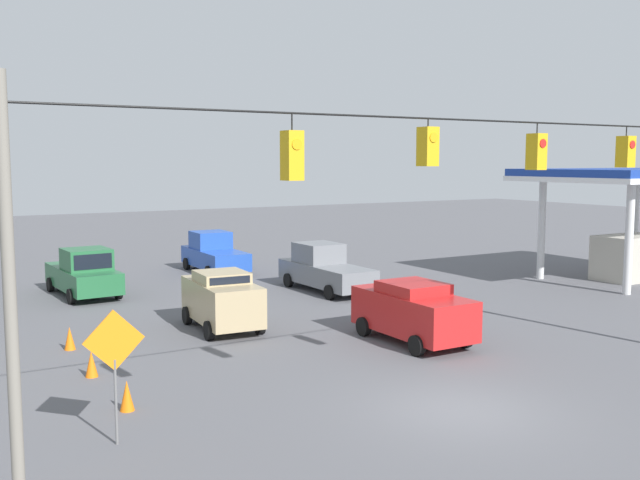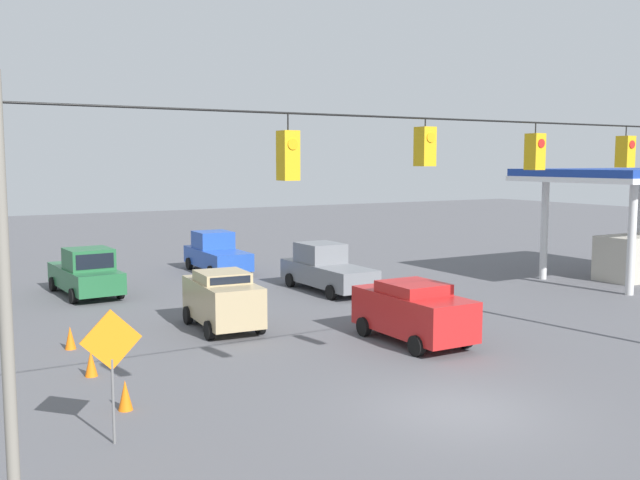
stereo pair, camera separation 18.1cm
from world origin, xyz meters
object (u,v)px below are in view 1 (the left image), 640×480
object	(u,v)px
overhead_signal_span	(481,215)
traffic_cone_third	(70,338)
pickup_truck_green_withflow_far	(84,274)
traffic_cone_second	(91,364)
gas_station	(634,199)
work_zone_sign	(114,351)
sedan_tan_withflow_mid	(222,299)
traffic_cone_nearest	(127,396)
sedan_red_crossing_near	(413,311)
pickup_truck_grey_oncoming_far	(324,269)
pickup_truck_blue_oncoming_deep	(214,254)

from	to	relation	value
overhead_signal_span	traffic_cone_third	bearing A→B (deg)	-58.56
overhead_signal_span	pickup_truck_green_withflow_far	distance (m)	20.70
traffic_cone_second	gas_station	size ratio (longest dim) A/B	0.07
work_zone_sign	sedan_tan_withflow_mid	bearing A→B (deg)	-125.12
traffic_cone_second	overhead_signal_span	bearing A→B (deg)	131.23
overhead_signal_span	traffic_cone_nearest	bearing A→B (deg)	-34.54
sedan_red_crossing_near	traffic_cone_nearest	xyz separation A→B (m)	(9.78, 1.69, -0.66)
pickup_truck_green_withflow_far	sedan_tan_withflow_mid	world-z (taller)	pickup_truck_green_withflow_far
pickup_truck_grey_oncoming_far	traffic_cone_second	xyz separation A→B (m)	(12.17, 7.94, -0.61)
pickup_truck_grey_oncoming_far	pickup_truck_green_withflow_far	distance (m)	10.55
pickup_truck_green_withflow_far	work_zone_sign	xyz separation A→B (m)	(3.16, 17.21, 1.01)
sedan_red_crossing_near	traffic_cone_second	distance (m)	9.99
traffic_cone_nearest	work_zone_sign	bearing A→B (deg)	68.64
traffic_cone_third	gas_station	size ratio (longest dim) A/B	0.07
pickup_truck_grey_oncoming_far	sedan_tan_withflow_mid	world-z (taller)	pickup_truck_grey_oncoming_far
traffic_cone_third	overhead_signal_span	bearing A→B (deg)	121.44
pickup_truck_blue_oncoming_deep	sedan_red_crossing_near	distance (m)	17.00
pickup_truck_green_withflow_far	traffic_cone_third	world-z (taller)	pickup_truck_green_withflow_far
pickup_truck_grey_oncoming_far	sedan_tan_withflow_mid	distance (m)	8.31
pickup_truck_grey_oncoming_far	sedan_red_crossing_near	world-z (taller)	pickup_truck_grey_oncoming_far
sedan_tan_withflow_mid	traffic_cone_nearest	distance (m)	8.30
pickup_truck_green_withflow_far	gas_station	world-z (taller)	gas_station
overhead_signal_span	pickup_truck_green_withflow_far	world-z (taller)	overhead_signal_span
traffic_cone_second	traffic_cone_third	distance (m)	3.22
pickup_truck_green_withflow_far	traffic_cone_second	bearing A→B (deg)	78.36
traffic_cone_nearest	gas_station	world-z (taller)	gas_station
sedan_tan_withflow_mid	work_zone_sign	distance (m)	10.28
sedan_red_crossing_near	pickup_truck_green_withflow_far	size ratio (longest dim) A/B	0.83
overhead_signal_span	pickup_truck_blue_oncoming_deep	distance (m)	23.79
work_zone_sign	pickup_truck_grey_oncoming_far	bearing A→B (deg)	-134.68
traffic_cone_nearest	work_zone_sign	world-z (taller)	work_zone_sign
sedan_tan_withflow_mid	gas_station	distance (m)	21.76
gas_station	sedan_tan_withflow_mid	bearing A→B (deg)	-1.53
overhead_signal_span	traffic_cone_nearest	distance (m)	9.17
pickup_truck_green_withflow_far	traffic_cone_second	xyz separation A→B (m)	(2.51, 12.19, -0.61)
sedan_tan_withflow_mid	traffic_cone_second	bearing A→B (deg)	32.57
sedan_red_crossing_near	traffic_cone_nearest	distance (m)	9.94
pickup_truck_green_withflow_far	traffic_cone_nearest	distance (m)	15.52
sedan_tan_withflow_mid	traffic_cone_third	xyz separation A→B (m)	(5.16, 0.13, -0.69)
sedan_tan_withflow_mid	traffic_cone_third	world-z (taller)	sedan_tan_withflow_mid
sedan_red_crossing_near	gas_station	distance (m)	17.69
sedan_tan_withflow_mid	work_zone_sign	xyz separation A→B (m)	(5.89, 8.37, 0.93)
sedan_tan_withflow_mid	work_zone_sign	size ratio (longest dim) A/B	1.44
gas_station	work_zone_sign	world-z (taller)	gas_station
traffic_cone_nearest	traffic_cone_third	bearing A→B (deg)	-89.89
sedan_tan_withflow_mid	traffic_cone_second	distance (m)	6.26
pickup_truck_blue_oncoming_deep	traffic_cone_third	distance (m)	15.81
traffic_cone_second	work_zone_sign	distance (m)	5.32
pickup_truck_grey_oncoming_far	sedan_red_crossing_near	xyz separation A→B (m)	(2.30, 9.37, 0.04)
overhead_signal_span	work_zone_sign	size ratio (longest dim) A/B	6.91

